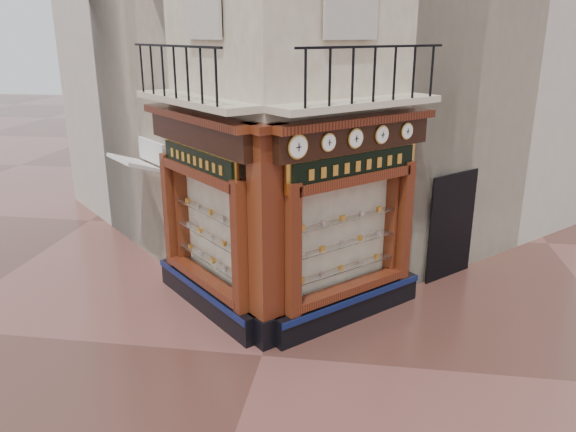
% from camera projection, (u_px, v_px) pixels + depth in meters
% --- Properties ---
extents(ground, '(80.00, 80.00, 0.00)m').
position_uv_depth(ground, '(262.00, 356.00, 9.79)').
color(ground, '#4A2922').
rests_on(ground, ground).
extents(main_building, '(11.31, 11.31, 12.00)m').
position_uv_depth(main_building, '(306.00, 5.00, 13.71)').
color(main_building, beige).
rests_on(main_building, ground).
extents(neighbour_left, '(11.31, 11.31, 11.00)m').
position_uv_depth(neighbour_left, '(233.00, 28.00, 16.54)').
color(neighbour_left, '#AFA799').
rests_on(neighbour_left, ground).
extents(neighbour_right, '(11.31, 11.31, 11.00)m').
position_uv_depth(neighbour_right, '(403.00, 28.00, 15.85)').
color(neighbour_right, '#AFA799').
rests_on(neighbour_right, ground).
extents(shopfront_left, '(2.86, 2.86, 3.98)m').
position_uv_depth(shopfront_left, '(204.00, 217.00, 10.84)').
color(shopfront_left, black).
rests_on(shopfront_left, ground).
extents(shopfront_right, '(2.86, 2.86, 3.98)m').
position_uv_depth(shopfront_right, '(350.00, 224.00, 10.45)').
color(shopfront_right, black).
rests_on(shopfront_right, ground).
extents(corner_pilaster, '(0.85, 0.85, 3.98)m').
position_uv_depth(corner_pilaster, '(266.00, 241.00, 9.65)').
color(corner_pilaster, black).
rests_on(corner_pilaster, ground).
extents(balcony, '(5.94, 2.97, 1.03)m').
position_uv_depth(balcony, '(274.00, 101.00, 9.87)').
color(balcony, beige).
rests_on(balcony, ground).
extents(clock_a, '(0.32, 0.32, 0.41)m').
position_uv_depth(clock_a, '(298.00, 147.00, 9.01)').
color(clock_a, '#B4953C').
rests_on(clock_a, ground).
extents(clock_b, '(0.26, 0.26, 0.32)m').
position_uv_depth(clock_b, '(328.00, 142.00, 9.37)').
color(clock_b, '#B4953C').
rests_on(clock_b, ground).
extents(clock_c, '(0.29, 0.29, 0.35)m').
position_uv_depth(clock_c, '(355.00, 138.00, 9.72)').
color(clock_c, '#B4953C').
rests_on(clock_c, ground).
extents(clock_d, '(0.28, 0.28, 0.34)m').
position_uv_depth(clock_d, '(382.00, 135.00, 10.09)').
color(clock_d, '#B4953C').
rests_on(clock_d, ground).
extents(clock_e, '(0.26, 0.26, 0.31)m').
position_uv_depth(clock_e, '(407.00, 131.00, 10.46)').
color(clock_e, '#B4953C').
rests_on(clock_e, ground).
extents(awning, '(1.49, 1.49, 0.33)m').
position_uv_depth(awning, '(143.00, 268.00, 13.42)').
color(awning, silver).
rests_on(awning, ground).
extents(signboard_left, '(2.00, 2.00, 0.54)m').
position_uv_depth(signboard_left, '(198.00, 160.00, 10.45)').
color(signboard_left, gold).
rests_on(signboard_left, ground).
extents(signboard_right, '(2.23, 2.23, 0.60)m').
position_uv_depth(signboard_right, '(356.00, 166.00, 10.04)').
color(signboard_right, gold).
rests_on(signboard_right, ground).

